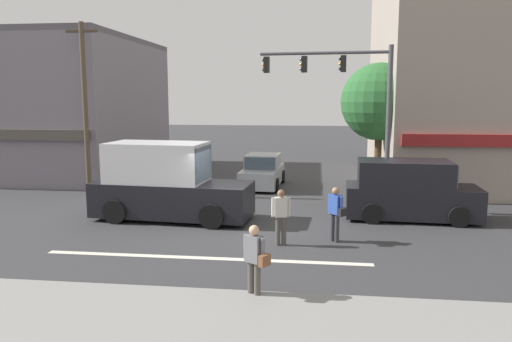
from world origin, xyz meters
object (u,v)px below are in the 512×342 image
at_px(pedestrian_far_side, 281,214).
at_px(pedestrian_mid_crossing, 336,211).
at_px(box_truck_parked_curbside, 167,185).
at_px(van_crossing_rightbound, 409,192).
at_px(street_tree, 380,102).
at_px(utility_pole_near_left, 85,107).
at_px(sedan_approaching_near, 262,172).
at_px(pedestrian_foreground_with_bag, 255,258).
at_px(traffic_light_mast, 353,98).

bearing_deg(pedestrian_far_side, pedestrian_mid_crossing, 18.93).
distance_m(box_truck_parked_curbside, van_crossing_rightbound, 8.65).
height_order(box_truck_parked_curbside, pedestrian_mid_crossing, box_truck_parked_curbside).
relative_size(box_truck_parked_curbside, van_crossing_rightbound, 1.23).
relative_size(van_crossing_rightbound, pedestrian_far_side, 2.80).
height_order(street_tree, pedestrian_mid_crossing, street_tree).
xyz_separation_m(utility_pole_near_left, box_truck_parked_curbside, (4.88, -4.04, -2.67)).
relative_size(utility_pole_near_left, sedan_approaching_near, 1.81).
distance_m(pedestrian_foreground_with_bag, pedestrian_mid_crossing, 5.04).
distance_m(pedestrian_mid_crossing, pedestrian_far_side, 1.70).
relative_size(traffic_light_mast, box_truck_parked_curbside, 1.08).
bearing_deg(pedestrian_far_side, van_crossing_rightbound, 40.95).
height_order(traffic_light_mast, van_crossing_rightbound, traffic_light_mast).
bearing_deg(pedestrian_foreground_with_bag, utility_pole_near_left, 129.32).
bearing_deg(pedestrian_foreground_with_bag, street_tree, 72.99).
height_order(box_truck_parked_curbside, pedestrian_far_side, box_truck_parked_curbside).
bearing_deg(pedestrian_mid_crossing, street_tree, 75.59).
distance_m(sedan_approaching_near, pedestrian_far_side, 9.75).
bearing_deg(pedestrian_mid_crossing, utility_pole_near_left, 150.11).
bearing_deg(pedestrian_mid_crossing, pedestrian_far_side, -161.07).
relative_size(traffic_light_mast, van_crossing_rightbound, 1.33).
height_order(traffic_light_mast, sedan_approaching_near, traffic_light_mast).
height_order(street_tree, pedestrian_far_side, street_tree).
bearing_deg(sedan_approaching_near, utility_pole_near_left, -159.06).
relative_size(sedan_approaching_near, pedestrian_mid_crossing, 2.50).
bearing_deg(traffic_light_mast, pedestrian_far_side, -116.19).
bearing_deg(van_crossing_rightbound, pedestrian_mid_crossing, -130.29).
height_order(box_truck_parked_curbside, pedestrian_foreground_with_bag, box_truck_parked_curbside).
xyz_separation_m(traffic_light_mast, pedestrian_mid_crossing, (-0.69, -4.11, -3.35)).
xyz_separation_m(utility_pole_near_left, van_crossing_rightbound, (13.46, -3.00, -2.91)).
bearing_deg(utility_pole_near_left, pedestrian_mid_crossing, -29.89).
bearing_deg(pedestrian_far_side, pedestrian_foreground_with_bag, -93.41).
bearing_deg(box_truck_parked_curbside, pedestrian_mid_crossing, -20.01).
relative_size(van_crossing_rightbound, pedestrian_foreground_with_bag, 2.80).
bearing_deg(sedan_approaching_near, pedestrian_foreground_with_bag, -84.31).
distance_m(traffic_light_mast, van_crossing_rightbound, 3.97).
bearing_deg(van_crossing_rightbound, sedan_approaching_near, 135.21).
bearing_deg(utility_pole_near_left, sedan_approaching_near, 20.94).
distance_m(box_truck_parked_curbside, pedestrian_mid_crossing, 6.26).
bearing_deg(pedestrian_foreground_with_bag, sedan_approaching_near, 95.69).
distance_m(traffic_light_mast, sedan_approaching_near, 7.26).
height_order(sedan_approaching_near, pedestrian_mid_crossing, pedestrian_mid_crossing).
bearing_deg(street_tree, van_crossing_rightbound, -84.38).
xyz_separation_m(box_truck_parked_curbside, pedestrian_foreground_with_bag, (4.03, -6.83, -0.30)).
bearing_deg(traffic_light_mast, box_truck_parked_curbside, -163.31).
distance_m(utility_pole_near_left, van_crossing_rightbound, 14.09).
relative_size(utility_pole_near_left, box_truck_parked_curbside, 1.31).
height_order(utility_pole_near_left, pedestrian_mid_crossing, utility_pole_near_left).
height_order(utility_pole_near_left, box_truck_parked_curbside, utility_pole_near_left).
xyz_separation_m(box_truck_parked_curbside, pedestrian_mid_crossing, (5.88, -2.14, -0.30)).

